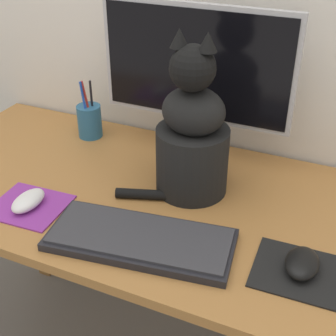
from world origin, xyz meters
TOP-DOWN VIEW (x-y plane):
  - desk at (0.00, 0.00)m, footprint 1.39×0.63m
  - monitor at (0.01, 0.22)m, footprint 0.52×0.17m
  - keyboard at (0.04, -0.18)m, footprint 0.42×0.22m
  - mousepad_left at (-0.26, -0.17)m, footprint 0.18×0.16m
  - mousepad_right at (0.37, -0.13)m, footprint 0.18×0.16m
  - computer_mouse_left at (-0.26, -0.17)m, footprint 0.06×0.10m
  - computer_mouse_right at (0.37, -0.12)m, footprint 0.07×0.10m
  - cat at (0.06, 0.06)m, footprint 0.25×0.21m
  - pen_cup at (-0.32, 0.21)m, footprint 0.07×0.07m

SIDE VIEW (x-z plane):
  - desk at x=0.00m, z-range 0.27..1.02m
  - mousepad_right at x=0.37m, z-range 0.75..0.76m
  - mousepad_left at x=-0.26m, z-range 0.75..0.76m
  - keyboard at x=0.04m, z-range 0.75..0.78m
  - computer_mouse_left at x=-0.26m, z-range 0.76..0.79m
  - computer_mouse_right at x=0.37m, z-range 0.76..0.79m
  - pen_cup at x=-0.32m, z-range 0.72..0.90m
  - cat at x=0.06m, z-range 0.70..1.11m
  - monitor at x=0.01m, z-range 0.78..1.21m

